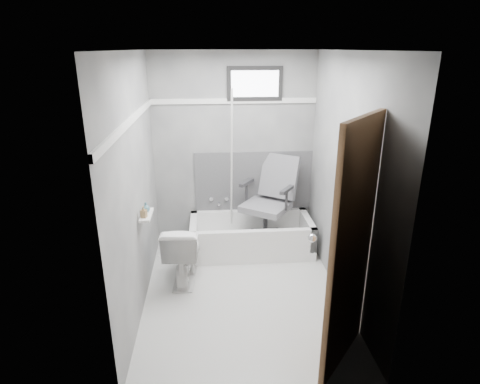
{
  "coord_description": "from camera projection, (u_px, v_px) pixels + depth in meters",
  "views": [
    {
      "loc": [
        -0.31,
        -3.57,
        2.42
      ],
      "look_at": [
        0.0,
        0.35,
        1.0
      ],
      "focal_mm": 30.0,
      "sensor_mm": 36.0,
      "label": 1
    }
  ],
  "objects": [
    {
      "name": "bathtub",
      "position": [
        251.0,
        235.0,
        5.01
      ],
      "size": [
        1.5,
        0.7,
        0.42
      ],
      "primitive_type": null,
      "color": "white",
      "rests_on": "floor"
    },
    {
      "name": "soap_bottle_a",
      "position": [
        144.0,
        212.0,
        3.76
      ],
      "size": [
        0.07,
        0.07,
        0.12
      ],
      "primitive_type": "imported",
      "rotation": [
        0.0,
        0.0,
        -0.26
      ],
      "color": "olive",
      "rests_on": "shelf"
    },
    {
      "name": "ceiling",
      "position": [
        243.0,
        50.0,
        3.38
      ],
      "size": [
        2.6,
        2.6,
        0.0
      ],
      "primitive_type": "plane",
      "rotation": [
        3.14,
        0.0,
        0.0
      ],
      "color": "silver",
      "rests_on": "floor"
    },
    {
      "name": "trim_left",
      "position": [
        131.0,
        120.0,
        3.5
      ],
      "size": [
        0.02,
        2.6,
        0.06
      ],
      "primitive_type": "cube",
      "color": "white",
      "rests_on": "wall_left"
    },
    {
      "name": "wall_left",
      "position": [
        136.0,
        187.0,
        3.71
      ],
      "size": [
        0.02,
        2.6,
        2.4
      ],
      "primitive_type": "cube",
      "color": "#5E5E62",
      "rests_on": "floor"
    },
    {
      "name": "pole",
      "position": [
        232.0,
        168.0,
        4.83
      ],
      "size": [
        0.02,
        0.39,
        1.92
      ],
      "primitive_type": "cylinder",
      "rotation": [
        0.19,
        0.0,
        0.0
      ],
      "color": "silver",
      "rests_on": "bathtub"
    },
    {
      "name": "office_chair",
      "position": [
        266.0,
        201.0,
        4.91
      ],
      "size": [
        0.86,
        0.86,
        1.07
      ],
      "primitive_type": null,
      "rotation": [
        0.0,
        0.0,
        -0.6
      ],
      "color": "slate",
      "rests_on": "bathtub"
    },
    {
      "name": "trim_back",
      "position": [
        234.0,
        101.0,
        4.78
      ],
      "size": [
        2.0,
        0.02,
        0.06
      ],
      "primitive_type": "cube",
      "color": "white",
      "rests_on": "wall_back"
    },
    {
      "name": "window",
      "position": [
        255.0,
        84.0,
        4.73
      ],
      "size": [
        0.66,
        0.04,
        0.4
      ],
      "primitive_type": null,
      "color": "black",
      "rests_on": "wall_back"
    },
    {
      "name": "toilet",
      "position": [
        183.0,
        252.0,
        4.33
      ],
      "size": [
        0.43,
        0.71,
        0.67
      ],
      "primitive_type": "imported",
      "rotation": [
        0.0,
        0.0,
        3.07
      ],
      "color": "white",
      "rests_on": "floor"
    },
    {
      "name": "wall_front",
      "position": [
        261.0,
        250.0,
        2.57
      ],
      "size": [
        2.0,
        0.02,
        2.4
      ],
      "primitive_type": "cube",
      "color": "#5E5E62",
      "rests_on": "floor"
    },
    {
      "name": "door",
      "position": [
        402.0,
        269.0,
        2.73
      ],
      "size": [
        0.78,
        0.78,
        2.0
      ],
      "primitive_type": null,
      "color": "brown",
      "rests_on": "floor"
    },
    {
      "name": "wall_right",
      "position": [
        346.0,
        182.0,
        3.86
      ],
      "size": [
        0.02,
        2.6,
        2.4
      ],
      "primitive_type": "cube",
      "color": "#5E5E62",
      "rests_on": "floor"
    },
    {
      "name": "faucet",
      "position": [
        219.0,
        201.0,
        5.18
      ],
      "size": [
        0.26,
        0.1,
        0.16
      ],
      "primitive_type": null,
      "color": "silver",
      "rests_on": "wall_back"
    },
    {
      "name": "wall_back",
      "position": [
        234.0,
        151.0,
        5.01
      ],
      "size": [
        2.0,
        0.02,
        2.4
      ],
      "primitive_type": "cube",
      "color": "#5E5E62",
      "rests_on": "floor"
    },
    {
      "name": "floor",
      "position": [
        243.0,
        293.0,
        4.19
      ],
      "size": [
        2.6,
        2.6,
        0.0
      ],
      "primitive_type": "plane",
      "color": "white",
      "rests_on": "ground"
    },
    {
      "name": "shelf",
      "position": [
        146.0,
        215.0,
        3.86
      ],
      "size": [
        0.1,
        0.32,
        0.02
      ],
      "primitive_type": "cube",
      "color": "white",
      "rests_on": "wall_left"
    },
    {
      "name": "backerboard",
      "position": [
        254.0,
        181.0,
        5.15
      ],
      "size": [
        1.5,
        0.02,
        0.78
      ],
      "primitive_type": "cube",
      "color": "#4C4C4F",
      "rests_on": "wall_back"
    },
    {
      "name": "soap_bottle_b",
      "position": [
        146.0,
        207.0,
        3.9
      ],
      "size": [
        0.11,
        0.11,
        0.1
      ],
      "primitive_type": "imported",
      "rotation": [
        0.0,
        0.0,
        0.8
      ],
      "color": "#45717E",
      "rests_on": "shelf"
    }
  ]
}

